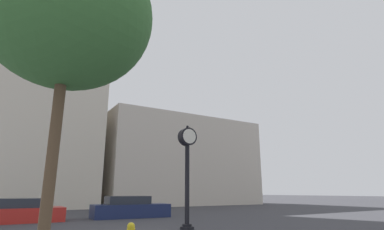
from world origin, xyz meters
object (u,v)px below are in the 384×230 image
(car_navy, at_px, (130,208))
(car_red, at_px, (21,212))
(bare_tree, at_px, (69,15))
(street_clock, at_px, (187,162))

(car_navy, bearing_deg, car_red, -178.56)
(car_navy, relative_size, bare_tree, 0.63)
(car_red, bearing_deg, car_navy, -1.30)
(car_red, bearing_deg, street_clock, -50.23)
(car_red, relative_size, bare_tree, 0.54)
(street_clock, relative_size, car_navy, 0.94)
(street_clock, xyz_separation_m, bare_tree, (-5.77, -4.32, 2.79))
(street_clock, height_order, car_red, street_clock)
(car_red, distance_m, bare_tree, 12.31)
(street_clock, height_order, car_navy, street_clock)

